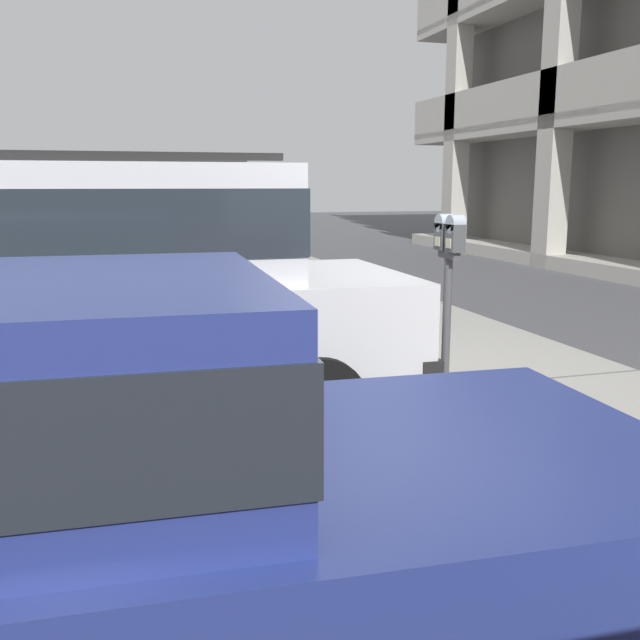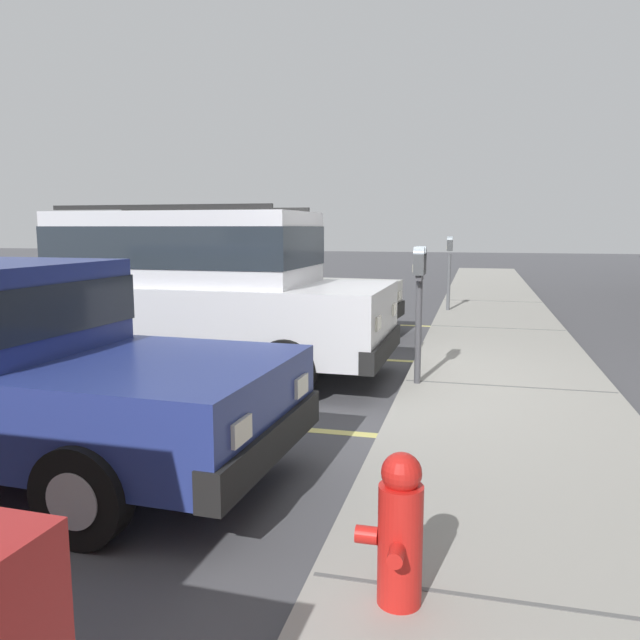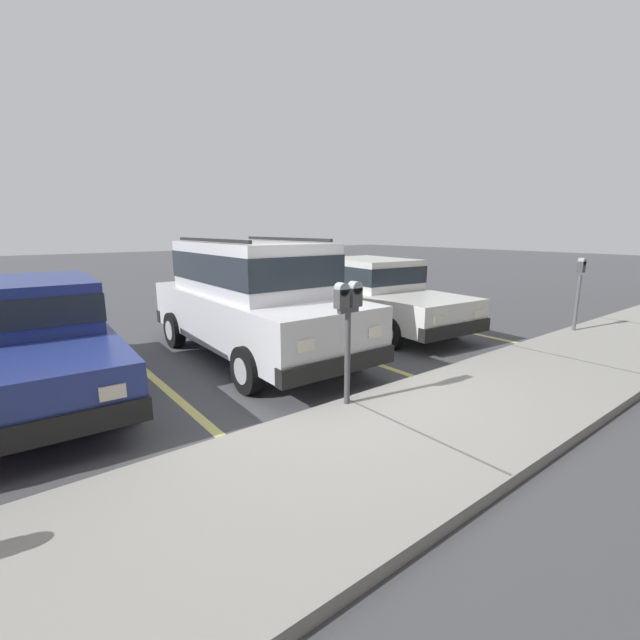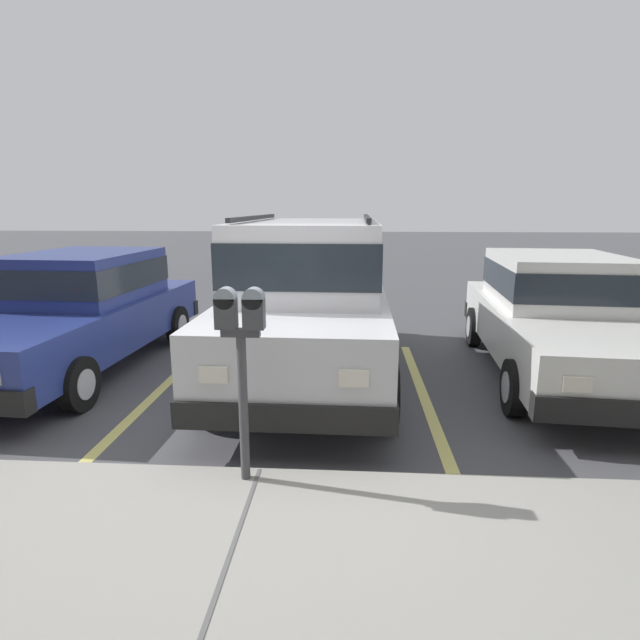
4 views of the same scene
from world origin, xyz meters
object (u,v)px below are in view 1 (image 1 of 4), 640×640
at_px(red_sedan, 75,273).
at_px(parking_meter_far, 277,229).
at_px(parking_meter_near, 449,261).
at_px(dark_hatchback, 26,497).
at_px(silver_suv, 95,286).

distance_m(red_sedan, parking_meter_far, 4.15).
height_order(red_sedan, parking_meter_near, parking_meter_near).
bearing_deg(dark_hatchback, parking_meter_near, 136.68).
bearing_deg(parking_meter_far, red_sedan, -47.62).
xyz_separation_m(silver_suv, red_sedan, (-3.17, -0.26, -0.27)).
distance_m(parking_meter_near, parking_meter_far, 6.24).
xyz_separation_m(silver_suv, dark_hatchback, (3.14, -0.20, -0.27)).
relative_size(parking_meter_near, parking_meter_far, 0.98).
distance_m(silver_suv, parking_meter_far, 6.59).
bearing_deg(dark_hatchback, silver_suv, 179.05).
xyz_separation_m(silver_suv, parking_meter_far, (-5.96, 2.79, 0.01)).
relative_size(dark_hatchback, parking_meter_near, 3.09).
xyz_separation_m(red_sedan, parking_meter_near, (3.45, 3.02, 0.40)).
xyz_separation_m(parking_meter_near, parking_meter_far, (-6.24, 0.04, -0.11)).
relative_size(red_sedan, parking_meter_near, 3.13).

